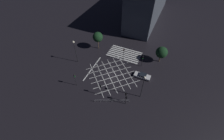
{
  "coord_description": "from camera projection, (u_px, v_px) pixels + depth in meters",
  "views": [
    {
      "loc": [
        -11.56,
        25.94,
        32.05
      ],
      "look_at": [
        0.0,
        0.0,
        1.98
      ],
      "focal_mm": 24.0,
      "sensor_mm": 36.0,
      "label": 1
    }
  ],
  "objects": [
    {
      "name": "pedestrian_railing",
      "position": [
        112.0,
        100.0,
        36.2
      ],
      "size": [
        7.71,
        3.46,
        1.05
      ],
      "rotation": [
        0.0,
        0.0,
        -2.72
      ],
      "color": "gray",
      "rests_on": "ground_plane"
    },
    {
      "name": "street_lamp_east",
      "position": [
        74.0,
        46.0,
        42.08
      ],
      "size": [
        0.62,
        0.62,
        7.81
      ],
      "color": "black",
      "rests_on": "ground_plane"
    },
    {
      "name": "traffic_light_median_north",
      "position": [
        101.0,
        88.0,
        36.12
      ],
      "size": [
        0.36,
        0.39,
        3.97
      ],
      "rotation": [
        0.0,
        0.0,
        -1.57
      ],
      "color": "black",
      "rests_on": "ground_plane"
    },
    {
      "name": "traffic_light_ne_main",
      "position": [
        75.0,
        78.0,
        37.8
      ],
      "size": [
        0.39,
        0.36,
        4.58
      ],
      "rotation": [
        0.0,
        0.0,
        3.14
      ],
      "color": "black",
      "rests_on": "ground_plane"
    },
    {
      "name": "traffic_light_median_south",
      "position": [
        124.0,
        52.0,
        45.13
      ],
      "size": [
        0.36,
        0.39,
        4.25
      ],
      "rotation": [
        0.0,
        0.0,
        1.57
      ],
      "color": "black",
      "rests_on": "ground_plane"
    },
    {
      "name": "ground_plane",
      "position": [
        112.0,
        75.0,
        42.8
      ],
      "size": [
        200.0,
        200.0,
        0.0
      ],
      "primitive_type": "plane",
      "color": "black"
    },
    {
      "name": "traffic_light_sw_cross",
      "position": [
        142.0,
        59.0,
        43.0
      ],
      "size": [
        0.36,
        0.39,
        4.12
      ],
      "rotation": [
        0.0,
        0.0,
        1.57
      ],
      "color": "black",
      "rests_on": "ground_plane"
    },
    {
      "name": "waiting_car",
      "position": [
        142.0,
        76.0,
        41.78
      ],
      "size": [
        4.58,
        1.8,
        1.18
      ],
      "color": "silver",
      "rests_on": "ground_plane"
    },
    {
      "name": "street_tree_near",
      "position": [
        162.0,
        52.0,
        44.03
      ],
      "size": [
        3.46,
        3.46,
        5.35
      ],
      "color": "brown",
      "rests_on": "ground_plane"
    },
    {
      "name": "street_tree_far",
      "position": [
        98.0,
        37.0,
        47.87
      ],
      "size": [
        3.26,
        3.26,
        6.14
      ],
      "color": "brown",
      "rests_on": "ground_plane"
    },
    {
      "name": "traffic_light_nw_cross",
      "position": [
        126.0,
        98.0,
        34.68
      ],
      "size": [
        0.36,
        0.39,
        3.25
      ],
      "rotation": [
        0.0,
        0.0,
        -1.57
      ],
      "color": "black",
      "rests_on": "ground_plane"
    },
    {
      "name": "street_lamp_west",
      "position": [
        143.0,
        83.0,
        33.71
      ],
      "size": [
        0.53,
        0.53,
        7.66
      ],
      "color": "black",
      "rests_on": "ground_plane"
    },
    {
      "name": "road_markings",
      "position": [
        119.0,
        61.0,
        46.65
      ],
      "size": [
        15.92,
        20.93,
        0.01
      ],
      "color": "silver",
      "rests_on": "ground_plane"
    },
    {
      "name": "traffic_light_nw_main",
      "position": [
        126.0,
        95.0,
        34.78
      ],
      "size": [
        0.39,
        0.36,
        3.79
      ],
      "color": "black",
      "rests_on": "ground_plane"
    }
  ]
}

